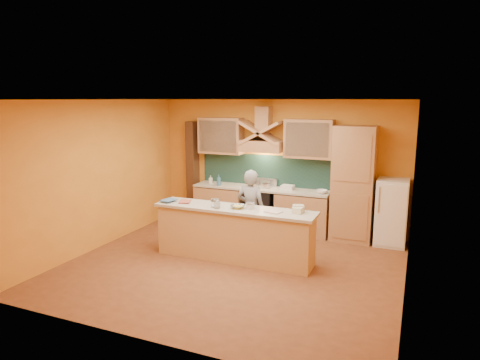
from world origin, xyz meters
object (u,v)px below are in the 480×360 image
at_px(kitchen_scale, 250,206).
at_px(mixing_bowl, 238,207).
at_px(stove, 261,209).
at_px(fridge, 392,212).
at_px(person, 251,210).

height_order(kitchen_scale, mixing_bowl, kitchen_scale).
bearing_deg(stove, fridge, 0.00).
bearing_deg(person, mixing_bowl, 92.53).
height_order(fridge, kitchen_scale, fridge).
bearing_deg(person, stove, -75.10).
xyz_separation_m(kitchen_scale, mixing_bowl, (-0.21, -0.05, -0.01)).
height_order(fridge, person, person).
bearing_deg(mixing_bowl, fridge, 38.45).
relative_size(fridge, mixing_bowl, 5.21).
bearing_deg(stove, person, -77.85).
distance_m(stove, fridge, 2.71).
height_order(stove, person, person).
relative_size(fridge, person, 0.85).
distance_m(kitchen_scale, mixing_bowl, 0.22).
relative_size(fridge, kitchen_scale, 12.03).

